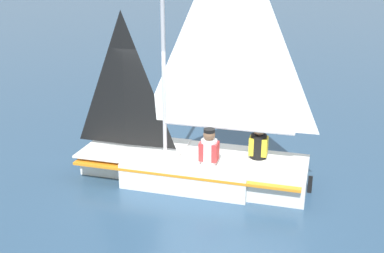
% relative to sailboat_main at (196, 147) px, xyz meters
% --- Properties ---
extents(ground_plane, '(260.00, 260.00, 0.00)m').
position_rel_sailboat_main_xyz_m(ground_plane, '(0.06, -0.04, -0.66)').
color(ground_plane, '#2D4C6B').
extents(sailboat_main, '(4.41, 3.83, 5.04)m').
position_rel_sailboat_main_xyz_m(sailboat_main, '(0.00, 0.00, 0.00)').
color(sailboat_main, white).
rests_on(sailboat_main, ground_plane).
extents(sailor_helm, '(0.43, 0.42, 1.16)m').
position_rel_sailboat_main_xyz_m(sailor_helm, '(-0.11, 0.41, -0.03)').
color(sailor_helm, black).
rests_on(sailor_helm, ground_plane).
extents(sailor_crew, '(0.43, 0.42, 1.16)m').
position_rel_sailboat_main_xyz_m(sailor_crew, '(-1.09, 0.50, -0.03)').
color(sailor_crew, black).
rests_on(sailor_crew, ground_plane).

